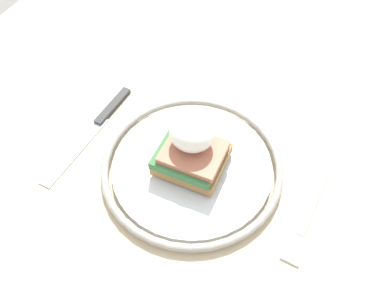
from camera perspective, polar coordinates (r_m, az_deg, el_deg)
name	(u,v)px	position (r m, az deg, el deg)	size (l,w,h in m)	color
ground_plane	(204,293)	(1.19, 1.91, -20.54)	(6.00, 6.00, 0.00)	gray
dining_table	(215,184)	(0.61, 3.51, -4.67)	(0.96, 0.91, 0.73)	#C6B28E
plate	(192,166)	(0.49, 0.00, -1.88)	(0.24, 0.24, 0.02)	silver
sandwich	(192,149)	(0.45, -0.05, 0.72)	(0.08, 0.08, 0.08)	#9E703D
fork	(307,217)	(0.48, 17.15, -9.16)	(0.03, 0.15, 0.00)	silver
knife	(97,124)	(0.55, -14.23, 4.38)	(0.03, 0.20, 0.01)	#2D2D2D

